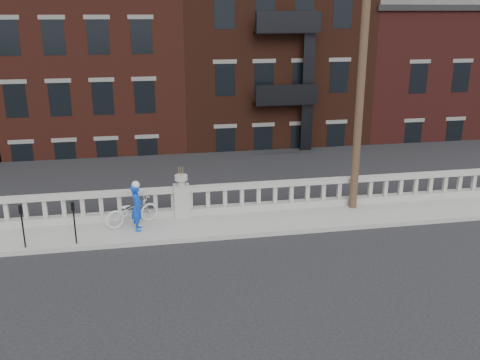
% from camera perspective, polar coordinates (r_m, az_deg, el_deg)
% --- Properties ---
extents(ground, '(120.00, 120.00, 0.00)m').
position_cam_1_polar(ground, '(15.42, -4.90, -9.54)').
color(ground, black).
rests_on(ground, ground).
extents(sidewalk, '(32.00, 2.20, 0.15)m').
position_cam_1_polar(sidewalk, '(18.10, -5.91, -5.03)').
color(sidewalk, gray).
rests_on(sidewalk, ground).
extents(balustrade, '(28.00, 0.34, 1.03)m').
position_cam_1_polar(balustrade, '(18.78, -6.21, -2.34)').
color(balustrade, gray).
rests_on(balustrade, sidewalk).
extents(planter_pedestal, '(0.55, 0.55, 1.76)m').
position_cam_1_polar(planter_pedestal, '(18.71, -6.23, -1.79)').
color(planter_pedestal, gray).
rests_on(planter_pedestal, sidewalk).
extents(lower_level, '(80.00, 44.00, 20.80)m').
position_cam_1_polar(lower_level, '(37.01, -7.92, 10.68)').
color(lower_level, '#605E59').
rests_on(lower_level, ground).
extents(utility_pole, '(1.60, 0.28, 10.00)m').
position_cam_1_polar(utility_pole, '(18.89, 12.90, 11.78)').
color(utility_pole, '#422D1E').
rests_on(utility_pole, sidewalk).
extents(parking_meter_c, '(0.10, 0.09, 1.36)m').
position_cam_1_polar(parking_meter_c, '(17.32, -22.22, -4.11)').
color(parking_meter_c, black).
rests_on(parking_meter_c, sidewalk).
extents(parking_meter_d, '(0.10, 0.09, 1.36)m').
position_cam_1_polar(parking_meter_d, '(17.06, -17.29, -3.89)').
color(parking_meter_d, black).
rests_on(parking_meter_d, sidewalk).
extents(bicycle, '(1.97, 1.37, 0.98)m').
position_cam_1_polar(bicycle, '(18.22, -11.45, -3.23)').
color(bicycle, silver).
rests_on(bicycle, sidewalk).
extents(cyclist, '(0.38, 0.57, 1.57)m').
position_cam_1_polar(cyclist, '(17.65, -10.92, -2.87)').
color(cyclist, blue).
rests_on(cyclist, sidewalk).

